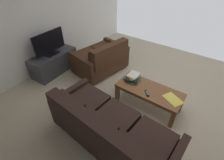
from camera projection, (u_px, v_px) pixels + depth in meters
The scene contains 10 objects.
ground_plane at pixel (148, 100), 3.34m from camera, with size 5.36×5.25×0.01m, color #B7A88E.
wall_right at pixel (50, 6), 3.73m from camera, with size 0.12×5.25×2.85m, color white.
sofa_main at pixel (109, 129), 2.36m from camera, with size 1.99×0.93×0.80m.
loveseat_near at pixel (101, 59), 3.97m from camera, with size 1.05×1.34×0.82m.
coffee_table at pixel (149, 92), 3.02m from camera, with size 1.20×0.53×0.41m.
tv_stand at pixel (54, 63), 4.03m from camera, with size 0.56×1.17×0.49m.
flat_tv at pixel (49, 43), 3.71m from camera, with size 0.22×0.82×0.54m.
book_stack at pixel (133, 77), 3.17m from camera, with size 0.31×0.35×0.13m.
tv_remote at pixel (147, 93), 2.88m from camera, with size 0.14×0.15×0.02m.
loose_magazine at pixel (173, 99), 2.77m from camera, with size 0.21×0.32×0.01m, color #E0CC4C.
Camera 1 is at (-0.83, 2.37, 2.35)m, focal length 26.18 mm.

